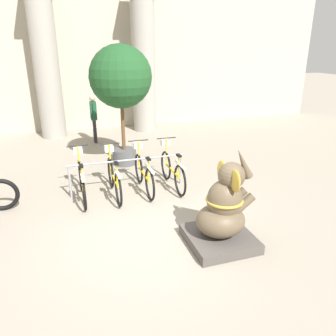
# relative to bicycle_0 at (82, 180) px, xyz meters

# --- Properties ---
(ground_plane) EXTENTS (60.00, 60.00, 0.00)m
(ground_plane) POSITION_rel_bicycle_0_xyz_m (1.14, -1.85, -0.43)
(ground_plane) COLOR gray
(building_facade) EXTENTS (20.00, 0.20, 6.00)m
(building_facade) POSITION_rel_bicycle_0_xyz_m (1.14, 6.75, 2.57)
(building_facade) COLOR #B2A893
(building_facade) RESTS_ON ground_plane
(column_left) EXTENTS (1.10, 1.10, 5.16)m
(column_left) POSITION_rel_bicycle_0_xyz_m (-0.61, 5.75, 2.20)
(column_left) COLOR gray
(column_left) RESTS_ON ground_plane
(column_right) EXTENTS (1.10, 1.10, 5.16)m
(column_right) POSITION_rel_bicycle_0_xyz_m (2.89, 5.75, 2.20)
(column_right) COLOR gray
(column_right) RESTS_ON ground_plane
(bike_rack) EXTENTS (2.71, 0.05, 0.77)m
(bike_rack) POSITION_rel_bicycle_0_xyz_m (1.06, 0.10, 0.15)
(bike_rack) COLOR gray
(bike_rack) RESTS_ON ground_plane
(bicycle_0) EXTENTS (0.48, 1.78, 1.10)m
(bicycle_0) POSITION_rel_bicycle_0_xyz_m (0.00, 0.00, 0.00)
(bicycle_0) COLOR black
(bicycle_0) RESTS_ON ground_plane
(bicycle_1) EXTENTS (0.48, 1.78, 1.10)m
(bicycle_1) POSITION_rel_bicycle_0_xyz_m (0.70, -0.06, 0.00)
(bicycle_1) COLOR black
(bicycle_1) RESTS_ON ground_plane
(bicycle_2) EXTENTS (0.48, 1.78, 1.10)m
(bicycle_2) POSITION_rel_bicycle_0_xyz_m (1.41, 0.01, 0.00)
(bicycle_2) COLOR black
(bicycle_2) RESTS_ON ground_plane
(bicycle_3) EXTENTS (0.48, 1.78, 1.10)m
(bicycle_3) POSITION_rel_bicycle_0_xyz_m (2.11, 0.02, 0.00)
(bicycle_3) COLOR black
(bicycle_3) RESTS_ON ground_plane
(elephant_statue) EXTENTS (1.09, 1.09, 1.71)m
(elephant_statue) POSITION_rel_bicycle_0_xyz_m (2.14, -2.57, 0.15)
(elephant_statue) COLOR #4C4742
(elephant_statue) RESTS_ON ground_plane
(person_pedestrian) EXTENTS (0.22, 0.47, 1.67)m
(person_pedestrian) POSITION_rel_bicycle_0_xyz_m (0.77, 4.49, 0.57)
(person_pedestrian) COLOR #28282D
(person_pedestrian) RESTS_ON ground_plane
(potted_tree) EXTENTS (1.67, 1.67, 3.27)m
(potted_tree) POSITION_rel_bicycle_0_xyz_m (1.32, 1.97, 1.92)
(potted_tree) COLOR #4C4C4C
(potted_tree) RESTS_ON ground_plane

